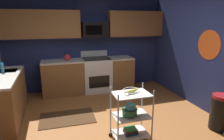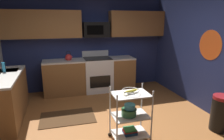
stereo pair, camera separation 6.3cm
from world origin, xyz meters
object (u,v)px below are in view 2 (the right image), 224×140
(microwave, at_px, (96,30))
(trash_can, at_px, (221,113))
(rolling_cart, at_px, (130,115))
(dish_soap_bottle, at_px, (4,67))
(oven_range, at_px, (98,74))
(fruit_bowl, at_px, (131,91))
(mixing_bowl_large, at_px, (129,112))
(mixing_bowl_small, at_px, (130,107))
(book_stack, at_px, (130,131))
(kettle, at_px, (69,57))

(microwave, relative_size, trash_can, 1.06)
(rolling_cart, distance_m, dish_soap_bottle, 2.75)
(oven_range, bearing_deg, dish_soap_bottle, -157.18)
(microwave, xyz_separation_m, fruit_bowl, (-0.00, -2.64, -0.82))
(mixing_bowl_large, bearing_deg, dish_soap_bottle, 142.20)
(mixing_bowl_small, relative_size, book_stack, 0.83)
(rolling_cart, height_order, kettle, kettle)
(kettle, bearing_deg, dish_soap_bottle, -146.58)
(rolling_cart, relative_size, kettle, 3.47)
(fruit_bowl, bearing_deg, mixing_bowl_large, -180.00)
(mixing_bowl_small, distance_m, dish_soap_bottle, 2.71)
(fruit_bowl, xyz_separation_m, dish_soap_bottle, (-2.13, 1.64, 0.14))
(rolling_cart, xyz_separation_m, kettle, (-0.78, 2.53, 0.54))
(fruit_bowl, bearing_deg, trash_can, -4.94)
(mixing_bowl_large, relative_size, book_stack, 1.15)
(mixing_bowl_large, relative_size, dish_soap_bottle, 1.26)
(book_stack, distance_m, trash_can, 1.70)
(mixing_bowl_large, bearing_deg, kettle, 106.60)
(microwave, distance_m, book_stack, 3.05)
(fruit_bowl, bearing_deg, rolling_cart, -63.43)
(rolling_cart, relative_size, trash_can, 1.39)
(book_stack, bearing_deg, dish_soap_bottle, 142.51)
(fruit_bowl, height_order, kettle, kettle)
(dish_soap_bottle, bearing_deg, rolling_cart, -37.49)
(dish_soap_bottle, bearing_deg, mixing_bowl_large, -37.80)
(mixing_bowl_large, height_order, mixing_bowl_small, mixing_bowl_small)
(mixing_bowl_small, xyz_separation_m, book_stack, (0.02, 0.01, -0.45))
(rolling_cart, height_order, fruit_bowl, rolling_cart)
(book_stack, distance_m, kettle, 2.77)
(book_stack, xyz_separation_m, kettle, (-0.78, 2.53, 0.82))
(book_stack, height_order, dish_soap_bottle, dish_soap_bottle)
(book_stack, bearing_deg, fruit_bowl, 180.00)
(kettle, bearing_deg, oven_range, 0.28)
(microwave, height_order, dish_soap_bottle, microwave)
(microwave, height_order, fruit_bowl, microwave)
(microwave, bearing_deg, trash_can, -58.77)
(fruit_bowl, height_order, dish_soap_bottle, dish_soap_bottle)
(mixing_bowl_small, bearing_deg, fruit_bowl, 38.92)
(mixing_bowl_large, height_order, trash_can, trash_can)
(microwave, relative_size, book_stack, 3.18)
(fruit_bowl, height_order, mixing_bowl_small, fruit_bowl)
(book_stack, bearing_deg, mixing_bowl_small, -141.08)
(trash_can, bearing_deg, book_stack, 175.06)
(microwave, height_order, mixing_bowl_large, microwave)
(mixing_bowl_large, xyz_separation_m, dish_soap_bottle, (-2.11, 1.64, 0.50))
(rolling_cart, relative_size, fruit_bowl, 3.36)
(fruit_bowl, bearing_deg, oven_range, 89.99)
(oven_range, distance_m, book_stack, 2.55)
(microwave, distance_m, kettle, 1.05)
(mixing_bowl_large, relative_size, kettle, 0.95)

